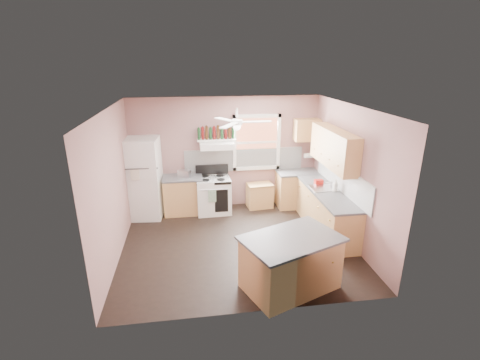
{
  "coord_description": "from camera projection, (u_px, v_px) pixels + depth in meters",
  "views": [
    {
      "loc": [
        -0.84,
        -6.1,
        3.52
      ],
      "look_at": [
        0.1,
        0.3,
        1.25
      ],
      "focal_mm": 26.0,
      "sensor_mm": 36.0,
      "label": 1
    }
  ],
  "objects": [
    {
      "name": "ceiling_fan_hub",
      "position": [
        237.0,
        122.0,
        6.17
      ],
      "size": [
        0.2,
        0.2,
        0.08
      ],
      "primitive_type": "cylinder",
      "color": "white",
      "rests_on": "ceiling"
    },
    {
      "name": "counter_right",
      "position": [
        327.0,
        192.0,
        7.23
      ],
      "size": [
        0.62,
        2.22,
        0.04
      ],
      "primitive_type": "cube",
      "color": "#47474A",
      "rests_on": "base_cabinet_right"
    },
    {
      "name": "paper_towel",
      "position": [
        310.0,
        156.0,
        8.58
      ],
      "size": [
        0.26,
        0.12,
        0.12
      ],
      "primitive_type": "cylinder",
      "rotation": [
        0.0,
        1.57,
        0.0
      ],
      "color": "white",
      "rests_on": "wall_back"
    },
    {
      "name": "refrigerator",
      "position": [
        143.0,
        178.0,
        7.93
      ],
      "size": [
        0.85,
        0.84,
        1.86
      ],
      "primitive_type": "cube",
      "rotation": [
        0.0,
        0.0,
        -0.09
      ],
      "color": "white",
      "rests_on": "floor"
    },
    {
      "name": "backsplash_back",
      "position": [
        244.0,
        160.0,
        8.5
      ],
      "size": [
        2.9,
        0.03,
        0.55
      ],
      "primitive_type": "cube",
      "color": "white",
      "rests_on": "wall_back"
    },
    {
      "name": "counter_corner",
      "position": [
        298.0,
        172.0,
        8.51
      ],
      "size": [
        1.02,
        0.62,
        0.04
      ],
      "primitive_type": "cube",
      "color": "#47474A",
      "rests_on": "base_cabinet_corner"
    },
    {
      "name": "range_hood",
      "position": [
        217.0,
        145.0,
        8.04
      ],
      "size": [
        0.78,
        0.5,
        0.14
      ],
      "primitive_type": "cube",
      "color": "white",
      "rests_on": "wall_back"
    },
    {
      "name": "window_view",
      "position": [
        256.0,
        142.0,
        8.4
      ],
      "size": [
        1.0,
        0.02,
        1.2
      ],
      "primitive_type": "cube",
      "color": "brown",
      "rests_on": "wall_back"
    },
    {
      "name": "wine_bottles",
      "position": [
        216.0,
        133.0,
        8.07
      ],
      "size": [
        0.86,
        0.06,
        0.31
      ],
      "color": "#143819",
      "rests_on": "bottle_shelf"
    },
    {
      "name": "cart",
      "position": [
        260.0,
        195.0,
        8.62
      ],
      "size": [
        0.65,
        0.47,
        0.61
      ],
      "primitive_type": "cube",
      "rotation": [
        0.0,
        0.0,
        0.1
      ],
      "color": "tan",
      "rests_on": "floor"
    },
    {
      "name": "base_cabinet_right",
      "position": [
        326.0,
        212.0,
        7.38
      ],
      "size": [
        0.6,
        2.2,
        0.86
      ],
      "primitive_type": "cube",
      "color": "tan",
      "rests_on": "floor"
    },
    {
      "name": "island_top",
      "position": [
        292.0,
        239.0,
        5.38
      ],
      "size": [
        1.75,
        1.46,
        0.04
      ],
      "primitive_type": "cube",
      "rotation": [
        0.0,
        0.0,
        0.38
      ],
      "color": "#47474A",
      "rests_on": "island"
    },
    {
      "name": "sink",
      "position": [
        324.0,
        188.0,
        7.41
      ],
      "size": [
        0.55,
        0.45,
        0.03
      ],
      "primitive_type": "cube",
      "color": "silver",
      "rests_on": "counter_right"
    },
    {
      "name": "bottle_shelf",
      "position": [
        216.0,
        140.0,
        8.12
      ],
      "size": [
        0.9,
        0.26,
        0.03
      ],
      "primitive_type": "cube",
      "color": "white",
      "rests_on": "range_hood"
    },
    {
      "name": "stove",
      "position": [
        213.0,
        195.0,
        8.3
      ],
      "size": [
        0.81,
        0.66,
        0.86
      ],
      "primitive_type": "cube",
      "rotation": [
        0.0,
        0.0,
        0.03
      ],
      "color": "white",
      "rests_on": "floor"
    },
    {
      "name": "faucet",
      "position": [
        331.0,
        185.0,
        7.41
      ],
      "size": [
        0.03,
        0.03,
        0.14
      ],
      "primitive_type": "cylinder",
      "color": "silver",
      "rests_on": "sink"
    },
    {
      "name": "wall_right",
      "position": [
        351.0,
        175.0,
        6.84
      ],
      "size": [
        0.05,
        4.0,
        2.7
      ],
      "primitive_type": "cube",
      "color": "#8A625F",
      "rests_on": "ground"
    },
    {
      "name": "base_cabinet_corner",
      "position": [
        297.0,
        189.0,
        8.66
      ],
      "size": [
        1.0,
        0.6,
        0.86
      ],
      "primitive_type": "cube",
      "color": "tan",
      "rests_on": "floor"
    },
    {
      "name": "backsplash_right",
      "position": [
        342.0,
        178.0,
        7.18
      ],
      "size": [
        0.03,
        2.6,
        0.55
      ],
      "primitive_type": "cube",
      "color": "white",
      "rests_on": "wall_right"
    },
    {
      "name": "window_frame",
      "position": [
        257.0,
        143.0,
        8.38
      ],
      "size": [
        1.16,
        0.07,
        1.36
      ],
      "primitive_type": "cube",
      "color": "white",
      "rests_on": "wall_back"
    },
    {
      "name": "ceiling",
      "position": [
        237.0,
        108.0,
        6.08
      ],
      "size": [
        4.5,
        4.5,
        0.0
      ],
      "primitive_type": "plane",
      "color": "white",
      "rests_on": "ground"
    },
    {
      "name": "red_caddy",
      "position": [
        319.0,
        182.0,
        7.64
      ],
      "size": [
        0.19,
        0.13,
        0.1
      ],
      "primitive_type": "cube",
      "rotation": [
        0.0,
        0.0,
        0.07
      ],
      "color": "#AB150E",
      "rests_on": "counter_right"
    },
    {
      "name": "island",
      "position": [
        290.0,
        264.0,
        5.53
      ],
      "size": [
        1.64,
        1.35,
        0.86
      ],
      "primitive_type": "cube",
      "rotation": [
        0.0,
        0.0,
        0.38
      ],
      "color": "tan",
      "rests_on": "floor"
    },
    {
      "name": "counter_left",
      "position": [
        182.0,
        178.0,
        8.13
      ],
      "size": [
        0.92,
        0.62,
        0.04
      ],
      "primitive_type": "cube",
      "color": "#47474A",
      "rests_on": "base_cabinet_left"
    },
    {
      "name": "wall_left",
      "position": [
        111.0,
        187.0,
        6.22
      ],
      "size": [
        0.05,
        4.0,
        2.7
      ],
      "primitive_type": "cube",
      "color": "#8A625F",
      "rests_on": "ground"
    },
    {
      "name": "upper_cabinet_right",
      "position": [
        334.0,
        148.0,
        7.14
      ],
      "size": [
        0.33,
        1.8,
        0.76
      ],
      "primitive_type": "cube",
      "color": "tan",
      "rests_on": "wall_right"
    },
    {
      "name": "wall_back",
      "position": [
        226.0,
        153.0,
        8.42
      ],
      "size": [
        4.5,
        0.05,
        2.7
      ],
      "primitive_type": "cube",
      "color": "#8A625F",
      "rests_on": "ground"
    },
    {
      "name": "soap_bottle",
      "position": [
        336.0,
        185.0,
        7.2
      ],
      "size": [
        0.14,
        0.14,
        0.26
      ],
      "primitive_type": "imported",
      "rotation": [
        0.0,
        0.0,
        3.66
      ],
      "color": "silver",
      "rests_on": "counter_right"
    },
    {
      "name": "base_cabinet_left",
      "position": [
        183.0,
        196.0,
        8.28
      ],
      "size": [
        0.9,
        0.6,
        0.86
      ],
      "primitive_type": "cube",
      "color": "tan",
      "rests_on": "floor"
    },
    {
      "name": "floor",
      "position": [
        237.0,
        244.0,
        6.98
      ],
      "size": [
        4.5,
        4.5,
        0.0
      ],
      "primitive_type": "plane",
      "color": "black",
      "rests_on": "ground"
    },
    {
      "name": "toaster",
      "position": [
        184.0,
        174.0,
        8.06
      ],
      "size": [
        0.32,
        0.26,
        0.18
      ],
      "primitive_type": "cube",
      "rotation": [
        0.0,
        0.0,
        -0.4
      ],
      "color": "silver",
      "rests_on": "counter_left"
    },
    {
      "name": "upper_cabinet_corner",
      "position": [
        307.0,
        130.0,
        8.32
      ],
      "size": [
        0.6,
        0.33,
        0.52
      ],
      "primitive_type": "cube",
      "color": "tan",
      "rests_on": "wall_back"
    }
  ]
}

